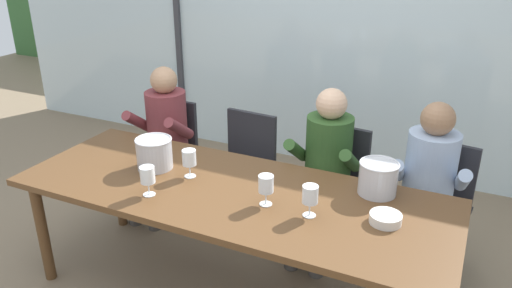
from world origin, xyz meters
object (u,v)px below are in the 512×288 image
at_px(person_olive_shirt, 324,163).
at_px(wine_glass_by_right_taster, 310,196).
at_px(dining_table, 230,200).
at_px(tasting_bowl, 385,219).
at_px(person_maroon_top, 162,132).
at_px(chair_right_of_center, 436,198).
at_px(ice_bucket_secondary, 378,178).
at_px(chair_near_curtain, 169,145).
at_px(chair_left_of_center, 245,161).
at_px(wine_glass_center_pour, 148,176).
at_px(chair_center, 334,178).
at_px(wine_glass_near_bucket, 189,159).
at_px(person_pale_blue_shirt, 428,183).
at_px(ice_bucket_primary, 154,153).
at_px(wine_glass_by_left_taster, 266,185).

height_order(person_olive_shirt, wine_glass_by_right_taster, person_olive_shirt).
height_order(dining_table, wine_glass_by_right_taster, wine_glass_by_right_taster).
bearing_deg(tasting_bowl, person_maroon_top, 159.18).
xyz_separation_m(chair_right_of_center, ice_bucket_secondary, (-0.29, -0.58, 0.36)).
relative_size(chair_near_curtain, tasting_bowl, 5.23).
distance_m(chair_left_of_center, wine_glass_center_pour, 1.19).
bearing_deg(wine_glass_by_right_taster, wine_glass_center_pour, -168.88).
height_order(dining_table, person_olive_shirt, person_olive_shirt).
xyz_separation_m(chair_center, ice_bucket_secondary, (0.41, -0.58, 0.36)).
relative_size(dining_table, chair_right_of_center, 2.95).
height_order(wine_glass_near_bucket, wine_glass_by_right_taster, same).
bearing_deg(ice_bucket_secondary, person_maroon_top, 166.60).
relative_size(person_olive_shirt, ice_bucket_secondary, 5.28).
bearing_deg(chair_left_of_center, wine_glass_by_right_taster, -43.85).
xyz_separation_m(tasting_bowl, wine_glass_center_pour, (-1.27, -0.28, 0.09)).
bearing_deg(wine_glass_by_right_taster, chair_right_of_center, 60.39).
distance_m(chair_near_curtain, ice_bucket_secondary, 1.95).
bearing_deg(ice_bucket_secondary, person_pale_blue_shirt, 60.71).
bearing_deg(chair_near_curtain, person_olive_shirt, -4.27).
bearing_deg(person_pale_blue_shirt, wine_glass_near_bucket, -156.62).
height_order(chair_center, ice_bucket_primary, ice_bucket_primary).
xyz_separation_m(chair_near_curtain, person_pale_blue_shirt, (2.07, -0.14, 0.17)).
bearing_deg(wine_glass_by_left_taster, chair_near_curtain, 144.08).
relative_size(wine_glass_by_left_taster, wine_glass_near_bucket, 1.00).
distance_m(person_pale_blue_shirt, wine_glass_by_right_taster, 0.98).
relative_size(dining_table, person_pale_blue_shirt, 2.16).
relative_size(dining_table, tasting_bowl, 15.46).
relative_size(chair_near_curtain, chair_center, 1.00).
xyz_separation_m(chair_left_of_center, person_pale_blue_shirt, (1.36, -0.13, 0.17)).
xyz_separation_m(chair_center, wine_glass_center_pour, (-0.75, -1.15, 0.37)).
xyz_separation_m(person_olive_shirt, person_pale_blue_shirt, (0.68, 0.00, 0.00)).
bearing_deg(person_pale_blue_shirt, dining_table, -148.50).
relative_size(dining_table, chair_near_curtain, 2.95).
xyz_separation_m(dining_table, wine_glass_near_bucket, (-0.30, 0.04, 0.19)).
bearing_deg(person_olive_shirt, dining_table, -112.81).
bearing_deg(wine_glass_by_left_taster, person_pale_blue_shirt, 46.99).
bearing_deg(wine_glass_by_left_taster, person_olive_shirt, 84.74).
xyz_separation_m(chair_left_of_center, person_olive_shirt, (0.68, -0.13, 0.17)).
bearing_deg(wine_glass_center_pour, wine_glass_by_right_taster, 11.12).
height_order(chair_left_of_center, wine_glass_center_pour, wine_glass_center_pour).
bearing_deg(wine_glass_center_pour, chair_right_of_center, 38.46).
relative_size(person_maroon_top, person_olive_shirt, 1.00).
bearing_deg(wine_glass_center_pour, person_pale_blue_shirt, 35.47).
xyz_separation_m(chair_center, chair_right_of_center, (0.70, 0.00, 0.00)).
bearing_deg(ice_bucket_primary, chair_right_of_center, 27.36).
height_order(ice_bucket_secondary, wine_glass_by_left_taster, ice_bucket_secondary).
height_order(chair_left_of_center, wine_glass_near_bucket, wine_glass_near_bucket).
relative_size(wine_glass_near_bucket, wine_glass_by_right_taster, 1.00).
height_order(chair_left_of_center, ice_bucket_secondary, ice_bucket_secondary).
height_order(chair_near_curtain, wine_glass_center_pour, wine_glass_center_pour).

